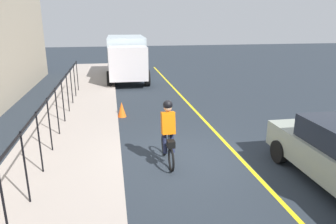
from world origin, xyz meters
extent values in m
plane|color=#252C35|center=(0.00, 0.00, 0.00)|extent=(80.00, 80.00, 0.00)
cube|color=yellow|center=(0.00, -1.60, 0.00)|extent=(36.00, 0.12, 0.01)
cube|color=#A5998F|center=(0.00, 3.40, 0.07)|extent=(40.00, 3.20, 0.15)
cylinder|color=black|center=(-3.13, 3.80, 0.95)|extent=(0.04, 0.04, 1.60)
cylinder|color=black|center=(-1.75, 3.80, 0.95)|extent=(0.04, 0.04, 1.60)
cylinder|color=black|center=(-0.38, 3.80, 0.95)|extent=(0.04, 0.04, 1.60)
cylinder|color=black|center=(1.00, 3.80, 0.95)|extent=(0.04, 0.04, 1.60)
cylinder|color=black|center=(2.38, 3.80, 0.95)|extent=(0.04, 0.04, 1.60)
cylinder|color=black|center=(3.75, 3.80, 0.95)|extent=(0.04, 0.04, 1.60)
cylinder|color=black|center=(5.13, 3.80, 0.95)|extent=(0.04, 0.04, 1.60)
cylinder|color=black|center=(6.51, 3.80, 0.95)|extent=(0.04, 0.04, 1.60)
cylinder|color=black|center=(7.88, 3.80, 0.95)|extent=(0.04, 0.04, 1.60)
cylinder|color=black|center=(9.26, 3.80, 0.95)|extent=(0.04, 0.04, 1.60)
cube|color=black|center=(1.00, 3.80, 1.70)|extent=(16.52, 0.04, 0.04)
torus|color=black|center=(0.42, 0.53, 0.33)|extent=(0.66, 0.07, 0.66)
torus|color=black|center=(-0.63, 0.52, 0.33)|extent=(0.66, 0.07, 0.66)
cube|color=black|center=(-0.10, 0.53, 0.58)|extent=(0.93, 0.05, 0.24)
cylinder|color=black|center=(-0.25, 0.53, 0.73)|extent=(0.03, 0.03, 0.35)
cube|color=#D56208|center=(-0.20, 0.53, 1.21)|extent=(0.34, 0.36, 0.63)
sphere|color=tan|center=(-0.15, 0.53, 1.62)|extent=(0.22, 0.22, 0.22)
sphere|color=black|center=(-0.15, 0.53, 1.70)|extent=(0.26, 0.26, 0.26)
cylinder|color=#191E38|center=(-0.23, 0.63, 0.68)|extent=(0.34, 0.12, 0.65)
cylinder|color=#191E38|center=(-0.22, 0.43, 0.68)|extent=(0.34, 0.12, 0.65)
cube|color=black|center=(-0.58, 0.52, 0.75)|extent=(0.24, 0.20, 0.18)
cylinder|color=black|center=(-0.67, -2.56, 0.32)|extent=(0.64, 0.23, 0.64)
cylinder|color=black|center=(-0.68, -4.26, 0.32)|extent=(0.64, 0.23, 0.64)
cube|color=#A7B6BD|center=(13.71, 0.91, 1.63)|extent=(4.81, 2.50, 2.30)
cube|color=silver|center=(10.29, 0.98, 1.43)|extent=(1.87, 2.25, 1.90)
cylinder|color=black|center=(10.40, -0.14, 0.48)|extent=(0.97, 0.32, 0.96)
cylinder|color=black|center=(10.45, 2.10, 0.48)|extent=(0.97, 0.32, 0.96)
cylinder|color=black|center=(14.74, -0.24, 0.48)|extent=(0.97, 0.32, 0.96)
cylinder|color=black|center=(14.79, 2.00, 0.48)|extent=(0.97, 0.32, 0.96)
cone|color=orange|center=(4.42, 1.62, 0.31)|extent=(0.36, 0.36, 0.62)
camera|label=1|loc=(-7.93, 1.95, 3.87)|focal=32.98mm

